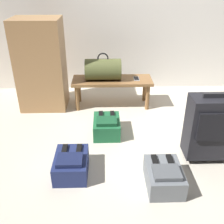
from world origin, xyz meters
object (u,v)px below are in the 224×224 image
Objects in this scene: duffel_bag_olive at (103,69)px; backpack_green at (107,126)px; backpack_navy at (71,164)px; cell_phone at (136,79)px; suitcase_upright_charcoal at (210,127)px; backpack_grey at (164,176)px; side_cabinet at (41,65)px; bench at (112,83)px.

duffel_bag_olive is 1.16× the size of backpack_green.
cell_phone is at bearing 62.13° from backpack_navy.
duffel_bag_olive reaches higher than backpack_green.
cell_phone reaches higher than backpack_navy.
backpack_navy is (-1.23, -0.17, -0.25)m from suitcase_upright_charcoal.
backpack_green is at bearing -87.32° from duffel_bag_olive.
suitcase_upright_charcoal is 1.75× the size of backpack_grey.
side_cabinet reaches higher than backpack_grey.
bench reaches higher than backpack_navy.
cell_phone is 1.26m from suitcase_upright_charcoal.
duffel_bag_olive is 0.76m from side_cabinet.
duffel_bag_olive reaches higher than backpack_grey.
duffel_bag_olive is at bearing 129.68° from suitcase_upright_charcoal.
duffel_bag_olive is 1.40m from backpack_navy.
suitcase_upright_charcoal is 2.07m from side_cabinet.
backpack_grey and backpack_navy have the same top height.
suitcase_upright_charcoal reaches higher than backpack_green.
cell_phone is (0.42, 0.00, -0.13)m from duffel_bag_olive.
backpack_green is at bearing -119.15° from cell_phone.
side_cabinet is at bearing 179.34° from cell_phone.
side_cabinet is at bearing 129.52° from backpack_grey.
backpack_navy is (-0.28, -1.32, -0.40)m from duffel_bag_olive.
backpack_grey is at bearing -87.40° from cell_phone.
backpack_grey is at bearing -142.89° from suitcase_upright_charcoal.
cell_phone reaches higher than bench.
backpack_navy is at bearing -106.55° from bench.
bench is 1.39m from backpack_navy.
backpack_navy is 1.49m from side_cabinet.
side_cabinet reaches higher than suitcase_upright_charcoal.
suitcase_upright_charcoal is at bearing -50.32° from duffel_bag_olive.
backpack_navy is (-0.76, 0.17, 0.00)m from backpack_grey.
backpack_green is at bearing 119.51° from backpack_grey.
backpack_grey is (-0.46, -0.35, -0.25)m from suitcase_upright_charcoal.
cell_phone is at bearing 114.82° from suitcase_upright_charcoal.
cell_phone is at bearing 92.60° from backpack_grey.
cell_phone is at bearing -0.66° from side_cabinet.
duffel_bag_olive is 0.44m from cell_phone.
backpack_grey is 0.35× the size of side_cabinet.
bench is at bearing 104.08° from backpack_grey.
backpack_navy is at bearing -70.27° from side_cabinet.
bench is at bearing 73.45° from backpack_navy.
side_cabinet is at bearing 145.81° from suitcase_upright_charcoal.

